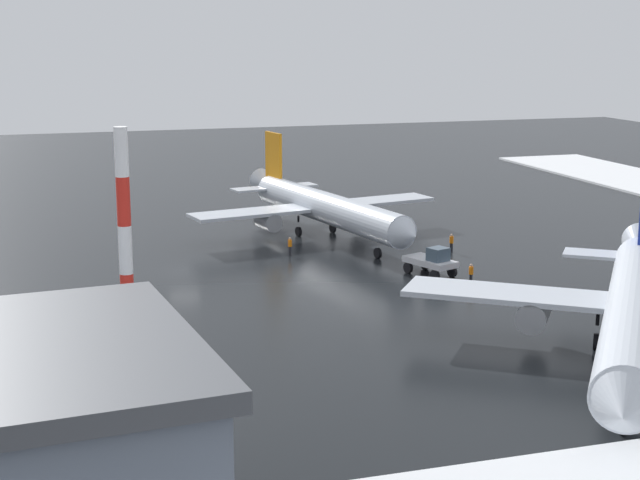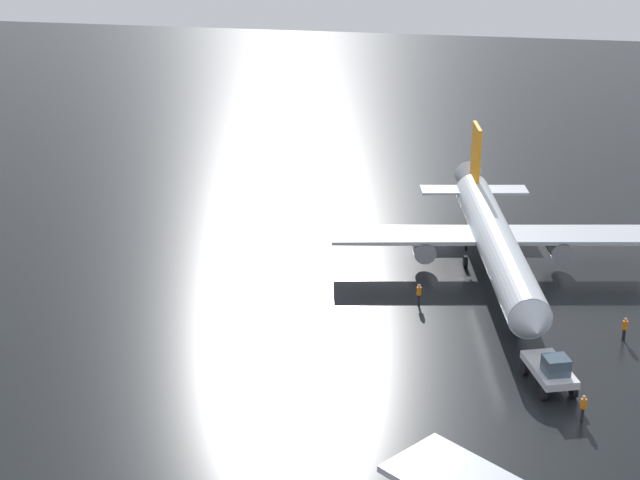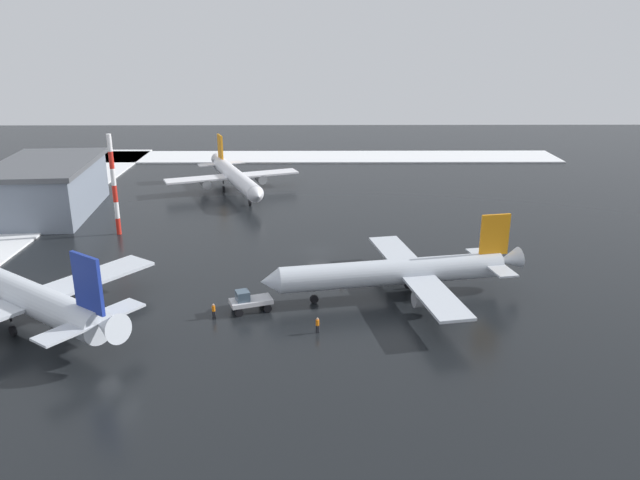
{
  "view_description": "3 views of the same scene",
  "coord_description": "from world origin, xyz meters",
  "px_view_note": "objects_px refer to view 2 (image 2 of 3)",
  "views": [
    {
      "loc": [
        -13.18,
        -80.38,
        20.05
      ],
      "look_at": [
        11.88,
        -0.66,
        2.08
      ],
      "focal_mm": 55.0,
      "sensor_mm": 36.0,
      "label": 1
    },
    {
      "loc": [
        15.05,
        -63.83,
        31.69
      ],
      "look_at": [
        1.95,
        6.55,
        3.24
      ],
      "focal_mm": 55.0,
      "sensor_mm": 36.0,
      "label": 2
    },
    {
      "loc": [
        82.47,
        -0.33,
        29.85
      ],
      "look_at": [
        4.07,
        0.28,
        3.07
      ],
      "focal_mm": 35.0,
      "sensor_mm": 36.0,
      "label": 3
    }
  ],
  "objects_px": {
    "pushback_tug": "(551,370)",
    "ground_crew_by_nose_gear": "(419,293)",
    "airplane_parked_portside": "(495,241)",
    "ground_crew_beside_wing": "(625,327)",
    "ground_crew_near_tug": "(583,406)"
  },
  "relations": [
    {
      "from": "pushback_tug",
      "to": "ground_crew_by_nose_gear",
      "type": "height_order",
      "value": "pushback_tug"
    },
    {
      "from": "ground_crew_beside_wing",
      "to": "ground_crew_by_nose_gear",
      "type": "bearing_deg",
      "value": 155.49
    },
    {
      "from": "pushback_tug",
      "to": "ground_crew_by_nose_gear",
      "type": "distance_m",
      "value": 14.13
    },
    {
      "from": "ground_crew_beside_wing",
      "to": "airplane_parked_portside",
      "type": "bearing_deg",
      "value": 121.52
    },
    {
      "from": "airplane_parked_portside",
      "to": "ground_crew_near_tug",
      "type": "relative_size",
      "value": 18.29
    },
    {
      "from": "ground_crew_near_tug",
      "to": "pushback_tug",
      "type": "bearing_deg",
      "value": -63.26
    },
    {
      "from": "pushback_tug",
      "to": "ground_crew_beside_wing",
      "type": "relative_size",
      "value": 2.97
    },
    {
      "from": "airplane_parked_portside",
      "to": "ground_crew_beside_wing",
      "type": "relative_size",
      "value": 18.29
    },
    {
      "from": "ground_crew_beside_wing",
      "to": "ground_crew_near_tug",
      "type": "relative_size",
      "value": 1.0
    },
    {
      "from": "airplane_parked_portside",
      "to": "ground_crew_beside_wing",
      "type": "height_order",
      "value": "airplane_parked_portside"
    },
    {
      "from": "airplane_parked_portside",
      "to": "pushback_tug",
      "type": "xyz_separation_m",
      "value": [
        3.94,
        -17.06,
        -1.8
      ]
    },
    {
      "from": "airplane_parked_portside",
      "to": "pushback_tug",
      "type": "bearing_deg",
      "value": 2.39
    },
    {
      "from": "ground_crew_by_nose_gear",
      "to": "ground_crew_near_tug",
      "type": "xyz_separation_m",
      "value": [
        11.08,
        -14.26,
        0.0
      ]
    },
    {
      "from": "airplane_parked_portside",
      "to": "ground_crew_beside_wing",
      "type": "bearing_deg",
      "value": 33.57
    },
    {
      "from": "ground_crew_beside_wing",
      "to": "pushback_tug",
      "type": "bearing_deg",
      "value": -137.5
    }
  ]
}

